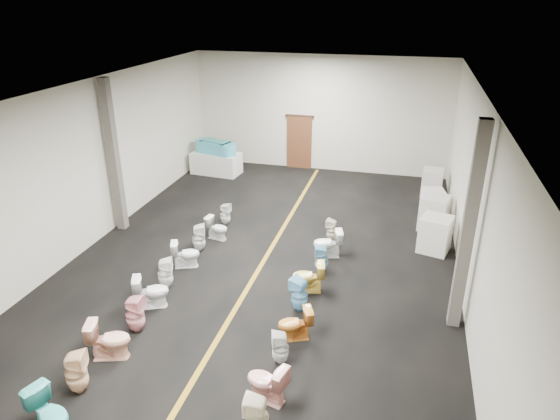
{
  "coord_description": "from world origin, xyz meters",
  "views": [
    {
      "loc": [
        3.38,
        -11.12,
        6.59
      ],
      "look_at": [
        0.21,
        1.0,
        1.13
      ],
      "focal_mm": 32.0,
      "sensor_mm": 36.0,
      "label": 1
    }
  ],
  "objects_px": {
    "appliance_crate_c": "(433,201)",
    "toilet_left_1": "(76,372)",
    "bathtub": "(215,147)",
    "toilet_right_7": "(308,277)",
    "toilet_left_7": "(199,238)",
    "toilet_left_8": "(217,228)",
    "toilet_right_10": "(332,230)",
    "toilet_right_6": "(299,295)",
    "toilet_left_0": "(50,413)",
    "toilet_left_3": "(135,314)",
    "toilet_right_3": "(267,382)",
    "toilet_right_5": "(295,324)",
    "display_table": "(216,163)",
    "toilet_left_6": "(186,254)",
    "toilet_right_8": "(322,259)",
    "appliance_crate_b": "(434,213)",
    "toilet_left_9": "(225,214)",
    "appliance_crate_a": "(435,234)",
    "toilet_right_4": "(280,348)",
    "toilet_right_9": "(328,244)",
    "toilet_right_2": "(257,418)",
    "toilet_left_4": "(151,291)",
    "toilet_left_5": "(165,273)",
    "appliance_crate_d": "(432,183)",
    "toilet_left_2": "(109,340)"
  },
  "relations": [
    {
      "from": "appliance_crate_c",
      "to": "toilet_left_1",
      "type": "xyz_separation_m",
      "value": [
        -6.27,
        -9.96,
        0.05
      ]
    },
    {
      "from": "bathtub",
      "to": "toilet_right_7",
      "type": "relative_size",
      "value": 2.31
    },
    {
      "from": "toilet_left_7",
      "to": "toilet_left_8",
      "type": "xyz_separation_m",
      "value": [
        0.21,
        0.82,
        -0.06
      ]
    },
    {
      "from": "bathtub",
      "to": "toilet_right_10",
      "type": "height_order",
      "value": "bathtub"
    },
    {
      "from": "toilet_right_6",
      "to": "toilet_left_0",
      "type": "bearing_deg",
      "value": -13.12
    },
    {
      "from": "toilet_left_3",
      "to": "toilet_right_3",
      "type": "distance_m",
      "value": 3.41
    },
    {
      "from": "toilet_left_7",
      "to": "toilet_right_5",
      "type": "relative_size",
      "value": 1.1
    },
    {
      "from": "display_table",
      "to": "toilet_left_1",
      "type": "height_order",
      "value": "toilet_left_1"
    },
    {
      "from": "appliance_crate_c",
      "to": "toilet_right_7",
      "type": "relative_size",
      "value": 0.97
    },
    {
      "from": "toilet_left_6",
      "to": "toilet_right_8",
      "type": "xyz_separation_m",
      "value": [
        3.47,
        0.6,
        0.01
      ]
    },
    {
      "from": "display_table",
      "to": "toilet_left_0",
      "type": "bearing_deg",
      "value": -80.59
    },
    {
      "from": "toilet_left_8",
      "to": "toilet_right_7",
      "type": "bearing_deg",
      "value": -114.03
    },
    {
      "from": "appliance_crate_c",
      "to": "toilet_left_3",
      "type": "height_order",
      "value": "toilet_left_3"
    },
    {
      "from": "toilet_right_5",
      "to": "toilet_right_8",
      "type": "bearing_deg",
      "value": 155.2
    },
    {
      "from": "toilet_right_3",
      "to": "toilet_right_10",
      "type": "distance_m",
      "value": 6.38
    },
    {
      "from": "appliance_crate_b",
      "to": "toilet_left_9",
      "type": "bearing_deg",
      "value": -168.32
    },
    {
      "from": "appliance_crate_a",
      "to": "toilet_left_6",
      "type": "relative_size",
      "value": 1.38
    },
    {
      "from": "toilet_right_3",
      "to": "toilet_right_4",
      "type": "relative_size",
      "value": 1.09
    },
    {
      "from": "toilet_right_4",
      "to": "toilet_right_10",
      "type": "height_order",
      "value": "toilet_right_4"
    },
    {
      "from": "toilet_left_7",
      "to": "toilet_right_9",
      "type": "height_order",
      "value": "toilet_left_7"
    },
    {
      "from": "toilet_left_7",
      "to": "toilet_left_8",
      "type": "distance_m",
      "value": 0.85
    },
    {
      "from": "bathtub",
      "to": "toilet_right_7",
      "type": "height_order",
      "value": "bathtub"
    },
    {
      "from": "toilet_left_0",
      "to": "toilet_right_2",
      "type": "xyz_separation_m",
      "value": [
        3.25,
        0.73,
        0.02
      ]
    },
    {
      "from": "bathtub",
      "to": "toilet_left_4",
      "type": "bearing_deg",
      "value": -59.72
    },
    {
      "from": "toilet_left_6",
      "to": "toilet_right_2",
      "type": "bearing_deg",
      "value": -166.71
    },
    {
      "from": "toilet_left_5",
      "to": "toilet_right_5",
      "type": "distance_m",
      "value": 3.65
    },
    {
      "from": "appliance_crate_d",
      "to": "toilet_left_6",
      "type": "bearing_deg",
      "value": -132.73
    },
    {
      "from": "toilet_left_1",
      "to": "toilet_left_8",
      "type": "height_order",
      "value": "toilet_left_1"
    },
    {
      "from": "appliance_crate_b",
      "to": "appliance_crate_d",
      "type": "bearing_deg",
      "value": 90.0
    },
    {
      "from": "toilet_right_4",
      "to": "toilet_right_5",
      "type": "height_order",
      "value": "toilet_right_5"
    },
    {
      "from": "bathtub",
      "to": "appliance_crate_c",
      "type": "bearing_deg",
      "value": 5.88
    },
    {
      "from": "toilet_right_3",
      "to": "appliance_crate_c",
      "type": "bearing_deg",
      "value": 177.42
    },
    {
      "from": "toilet_left_3",
      "to": "toilet_left_9",
      "type": "height_order",
      "value": "toilet_left_3"
    },
    {
      "from": "appliance_crate_a",
      "to": "toilet_right_8",
      "type": "relative_size",
      "value": 1.34
    },
    {
      "from": "appliance_crate_b",
      "to": "toilet_right_9",
      "type": "height_order",
      "value": "appliance_crate_b"
    },
    {
      "from": "toilet_left_5",
      "to": "toilet_right_10",
      "type": "xyz_separation_m",
      "value": [
        3.49,
        3.48,
        -0.06
      ]
    },
    {
      "from": "appliance_crate_c",
      "to": "toilet_right_8",
      "type": "distance_m",
      "value": 5.51
    },
    {
      "from": "toilet_left_1",
      "to": "toilet_right_3",
      "type": "bearing_deg",
      "value": -96.48
    },
    {
      "from": "toilet_left_3",
      "to": "toilet_left_7",
      "type": "height_order",
      "value": "toilet_left_3"
    },
    {
      "from": "toilet_left_1",
      "to": "toilet_left_7",
      "type": "relative_size",
      "value": 1.08
    },
    {
      "from": "toilet_right_6",
      "to": "toilet_right_7",
      "type": "xyz_separation_m",
      "value": [
        0.03,
        0.83,
        -0.03
      ]
    },
    {
      "from": "toilet_left_4",
      "to": "toilet_left_8",
      "type": "distance_m",
      "value": 3.6
    },
    {
      "from": "toilet_right_6",
      "to": "toilet_right_7",
      "type": "distance_m",
      "value": 0.83
    },
    {
      "from": "appliance_crate_d",
      "to": "toilet_left_8",
      "type": "xyz_separation_m",
      "value": [
        -6.09,
        -5.08,
        -0.15
      ]
    },
    {
      "from": "toilet_left_0",
      "to": "toilet_left_2",
      "type": "bearing_deg",
      "value": 22.89
    },
    {
      "from": "appliance_crate_b",
      "to": "toilet_left_4",
      "type": "bearing_deg",
      "value": -137.01
    },
    {
      "from": "toilet_left_1",
      "to": "toilet_right_2",
      "type": "bearing_deg",
      "value": -110.77
    },
    {
      "from": "toilet_left_3",
      "to": "toilet_left_7",
      "type": "distance_m",
      "value": 3.69
    },
    {
      "from": "toilet_left_4",
      "to": "toilet_left_6",
      "type": "xyz_separation_m",
      "value": [
        -0.02,
        1.87,
        -0.03
      ]
    },
    {
      "from": "toilet_right_6",
      "to": "toilet_right_7",
      "type": "relative_size",
      "value": 1.07
    }
  ]
}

